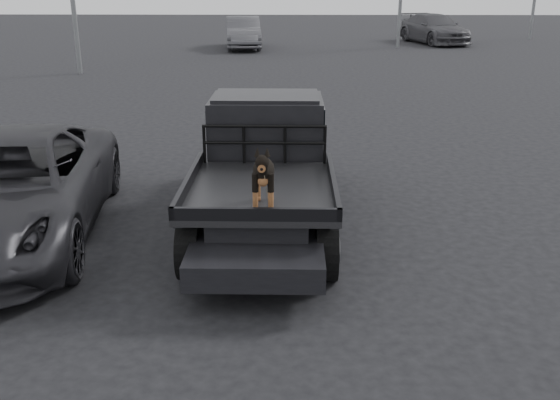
# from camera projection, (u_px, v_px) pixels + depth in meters

# --- Properties ---
(ground) EXTENTS (120.00, 120.00, 0.00)m
(ground) POSITION_uv_depth(u_px,v_px,m) (253.00, 285.00, 7.49)
(ground) COLOR black
(ground) RESTS_ON ground
(flatbed_ute) EXTENTS (2.00, 5.40, 0.92)m
(flatbed_ute) POSITION_uv_depth(u_px,v_px,m) (264.00, 197.00, 9.13)
(flatbed_ute) COLOR black
(flatbed_ute) RESTS_ON ground
(ute_cab) EXTENTS (1.72, 1.30, 0.88)m
(ute_cab) POSITION_uv_depth(u_px,v_px,m) (267.00, 122.00, 9.73)
(ute_cab) COLOR black
(ute_cab) RESTS_ON flatbed_ute
(headache_rack) EXTENTS (1.80, 0.08, 0.55)m
(headache_rack) POSITION_uv_depth(u_px,v_px,m) (264.00, 145.00, 9.08)
(headache_rack) COLOR black
(headache_rack) RESTS_ON flatbed_ute
(dog) EXTENTS (0.32, 0.60, 0.74)m
(dog) POSITION_uv_depth(u_px,v_px,m) (264.00, 176.00, 7.34)
(dog) COLOR black
(dog) RESTS_ON flatbed_ute
(parked_suv) EXTENTS (3.08, 5.53, 1.46)m
(parked_suv) POSITION_uv_depth(u_px,v_px,m) (8.00, 189.00, 8.63)
(parked_suv) COLOR #29292D
(parked_suv) RESTS_ON ground
(distant_car_a) EXTENTS (2.21, 5.05, 1.61)m
(distant_car_a) POSITION_uv_depth(u_px,v_px,m) (243.00, 33.00, 32.69)
(distant_car_a) COLOR #4E4E53
(distant_car_a) RESTS_ON ground
(distant_car_b) EXTENTS (3.67, 5.94, 1.61)m
(distant_car_b) POSITION_uv_depth(u_px,v_px,m) (434.00, 29.00, 35.30)
(distant_car_b) COLOR #454549
(distant_car_b) RESTS_ON ground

